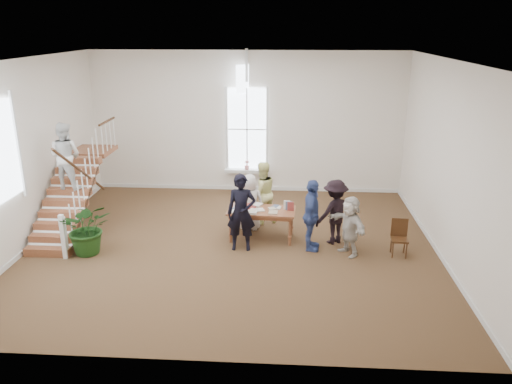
# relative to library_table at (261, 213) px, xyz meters

# --- Properties ---
(ground) EXTENTS (10.00, 10.00, 0.00)m
(ground) POSITION_rel_library_table_xyz_m (-0.66, -0.50, -0.71)
(ground) COLOR #4E311E
(ground) RESTS_ON ground
(room_shell) EXTENTS (10.49, 10.00, 10.00)m
(room_shell) POSITION_rel_library_table_xyz_m (-0.66, 3.90, -0.31)
(room_shell) COLOR white
(room_shell) RESTS_ON ground
(staircase) EXTENTS (1.10, 4.10, 2.92)m
(staircase) POSITION_rel_library_table_xyz_m (-5.00, 0.25, 0.91)
(staircase) COLOR brown
(staircase) RESTS_ON ground
(library_table) EXTENTS (1.75, 0.95, 0.86)m
(library_table) POSITION_rel_library_table_xyz_m (0.00, 0.00, 0.00)
(library_table) COLOR brown
(library_table) RESTS_ON ground
(police_officer) EXTENTS (0.71, 0.49, 1.90)m
(police_officer) POSITION_rel_library_table_xyz_m (-0.43, -0.65, 0.24)
(police_officer) COLOR black
(police_officer) RESTS_ON ground
(elderly_woman) EXTENTS (0.79, 0.56, 1.54)m
(elderly_woman) POSITION_rel_library_table_xyz_m (-0.33, 0.60, 0.05)
(elderly_woman) COLOR silver
(elderly_woman) RESTS_ON ground
(person_yellow) EXTENTS (1.05, 0.97, 1.74)m
(person_yellow) POSITION_rel_library_table_xyz_m (-0.03, 1.10, 0.16)
(person_yellow) COLOR #F6F39A
(person_yellow) RESTS_ON ground
(woman_cluster_a) EXTENTS (0.55, 1.08, 1.78)m
(woman_cluster_a) POSITION_rel_library_table_xyz_m (1.26, -0.57, 0.17)
(woman_cluster_a) COLOR #374984
(woman_cluster_a) RESTS_ON ground
(woman_cluster_b) EXTENTS (1.23, 1.10, 1.65)m
(woman_cluster_b) POSITION_rel_library_table_xyz_m (1.86, -0.12, 0.11)
(woman_cluster_b) COLOR black
(woman_cluster_b) RESTS_ON ground
(woman_cluster_c) EXTENTS (1.05, 1.38, 1.45)m
(woman_cluster_c) POSITION_rel_library_table_xyz_m (2.16, -0.77, 0.01)
(woman_cluster_c) COLOR beige
(woman_cluster_c) RESTS_ON ground
(floor_plant) EXTENTS (1.39, 1.28, 1.31)m
(floor_plant) POSITION_rel_library_table_xyz_m (-4.06, -1.12, -0.06)
(floor_plant) COLOR #193D13
(floor_plant) RESTS_ON ground
(side_chair) EXTENTS (0.41, 0.41, 0.89)m
(side_chair) POSITION_rel_library_table_xyz_m (3.34, -0.71, -0.22)
(side_chair) COLOR #3B1C10
(side_chair) RESTS_ON ground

